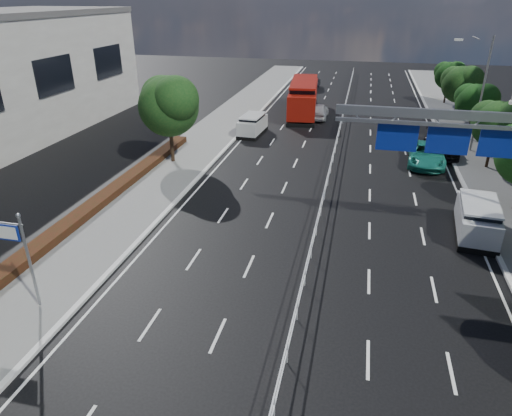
% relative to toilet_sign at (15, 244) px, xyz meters
% --- Properties ---
extents(ground, '(160.00, 160.00, 0.00)m').
position_rel_toilet_sign_xyz_m(ground, '(10.95, 0.00, -2.94)').
color(ground, black).
rests_on(ground, ground).
extents(sidewalk_near, '(5.00, 140.00, 0.14)m').
position_rel_toilet_sign_xyz_m(sidewalk_near, '(-0.55, 0.00, -2.87)').
color(sidewalk_near, slate).
rests_on(sidewalk_near, ground).
extents(kerb_near, '(0.25, 140.00, 0.15)m').
position_rel_toilet_sign_xyz_m(kerb_near, '(1.95, 0.00, -2.87)').
color(kerb_near, silver).
rests_on(kerb_near, ground).
extents(median_fence, '(0.05, 85.00, 1.02)m').
position_rel_toilet_sign_xyz_m(median_fence, '(10.95, 22.50, -2.42)').
color(median_fence, silver).
rests_on(median_fence, ground).
extents(hedge_near, '(1.00, 36.00, 0.44)m').
position_rel_toilet_sign_xyz_m(hedge_near, '(-2.35, 5.00, -2.58)').
color(hedge_near, black).
rests_on(hedge_near, sidewalk_near).
extents(toilet_sign, '(1.62, 0.18, 4.34)m').
position_rel_toilet_sign_xyz_m(toilet_sign, '(0.00, 0.00, 0.00)').
color(toilet_sign, gray).
rests_on(toilet_sign, ground).
extents(overhead_gantry, '(10.24, 0.38, 7.45)m').
position_rel_toilet_sign_xyz_m(overhead_gantry, '(17.69, 10.05, 2.66)').
color(overhead_gantry, gray).
rests_on(overhead_gantry, ground).
extents(streetlight_far, '(2.78, 2.40, 9.00)m').
position_rel_toilet_sign_xyz_m(streetlight_far, '(21.46, 26.00, 2.27)').
color(streetlight_far, gray).
rests_on(streetlight_far, ground).
extents(near_tree_back, '(4.84, 4.51, 6.69)m').
position_rel_toilet_sign_xyz_m(near_tree_back, '(-0.99, 17.97, 1.67)').
color(near_tree_back, black).
rests_on(near_tree_back, ground).
extents(far_tree_e, '(3.63, 3.38, 5.13)m').
position_rel_toilet_sign_xyz_m(far_tree_e, '(22.20, 21.98, 0.61)').
color(far_tree_e, black).
rests_on(far_tree_e, ground).
extents(far_tree_f, '(3.52, 3.28, 5.02)m').
position_rel_toilet_sign_xyz_m(far_tree_f, '(22.20, 29.48, 0.55)').
color(far_tree_f, black).
rests_on(far_tree_f, ground).
extents(far_tree_g, '(3.96, 3.69, 5.45)m').
position_rel_toilet_sign_xyz_m(far_tree_g, '(22.20, 36.98, 0.81)').
color(far_tree_g, black).
rests_on(far_tree_g, ground).
extents(far_tree_h, '(3.41, 3.18, 4.91)m').
position_rel_toilet_sign_xyz_m(far_tree_h, '(22.20, 44.48, 0.48)').
color(far_tree_h, black).
rests_on(far_tree_h, ground).
extents(white_minivan, '(2.08, 4.29, 1.82)m').
position_rel_toilet_sign_xyz_m(white_minivan, '(3.11, 26.93, -2.05)').
color(white_minivan, black).
rests_on(white_minivan, ground).
extents(red_bus, '(3.80, 11.88, 3.49)m').
position_rel_toilet_sign_xyz_m(red_bus, '(6.56, 36.02, -1.13)').
color(red_bus, black).
rests_on(red_bus, ground).
extents(near_car_silver, '(1.88, 4.65, 1.58)m').
position_rel_toilet_sign_xyz_m(near_car_silver, '(8.42, 34.28, -2.15)').
color(near_car_silver, '#A5A7AD').
rests_on(near_car_silver, ground).
extents(near_car_dark, '(2.10, 4.79, 1.53)m').
position_rel_toilet_sign_xyz_m(near_car_dark, '(5.75, 50.52, -2.18)').
color(near_car_dark, black).
rests_on(near_car_dark, ground).
extents(silver_minivan, '(2.41, 4.76, 1.90)m').
position_rel_toilet_sign_xyz_m(silver_minivan, '(19.25, 10.80, -2.01)').
color(silver_minivan, black).
rests_on(silver_minivan, ground).
extents(parked_car_teal, '(3.12, 5.87, 1.57)m').
position_rel_toilet_sign_xyz_m(parked_car_teal, '(17.86, 22.00, -2.16)').
color(parked_car_teal, '#1A7868').
rests_on(parked_car_teal, ground).
extents(parked_car_dark, '(2.37, 5.48, 1.57)m').
position_rel_toilet_sign_xyz_m(parked_car_dark, '(19.25, 24.86, -2.16)').
color(parked_car_dark, black).
rests_on(parked_car_dark, ground).
extents(pedestrian_b, '(0.96, 0.85, 1.65)m').
position_rel_toilet_sign_xyz_m(pedestrian_b, '(24.35, 25.68, -1.98)').
color(pedestrian_b, gray).
rests_on(pedestrian_b, sidewalk_far).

